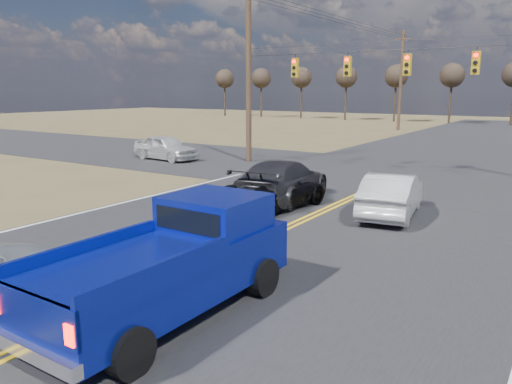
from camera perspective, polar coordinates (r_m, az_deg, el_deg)
The scene contains 11 objects.
ground at distance 10.33m, azimuth -15.75°, elevation -12.54°, with size 160.00×160.00×0.00m, color brown.
road_main at distance 18.12m, azimuth 8.69°, elevation -1.76°, with size 14.00×120.00×0.02m, color #28282B.
road_cross at distance 25.49m, azimuth 16.22°, elevation 1.78°, with size 120.00×12.00×0.02m, color #28282B.
signal_gantry at distance 24.82m, azimuth 17.87°, elevation 13.18°, with size 19.60×4.83×10.00m.
utility_poles at distance 24.21m, azimuth 16.21°, elevation 13.72°, with size 19.60×58.32×10.00m.
treeline at distance 33.86m, azimuth 21.40°, elevation 13.47°, with size 87.00×117.80×7.40m.
pickup_truck at distance 9.48m, azimuth -9.39°, elevation -7.96°, with size 2.24×5.50×2.06m.
black_suv at distance 17.82m, azimuth 2.24°, elevation 0.16°, with size 2.04×4.42×1.23m, color black.
white_car_queue at distance 17.21m, azimuth 15.24°, elevation -0.27°, with size 1.54×4.42×1.46m, color #BDBDBD.
dgrey_car_queue at distance 18.89m, azimuth 3.03°, elevation 1.33°, with size 2.19×5.39×1.56m, color #2E2E33.
cross_car_west at distance 30.49m, azimuth -10.30°, elevation 5.02°, with size 4.39×1.77×1.50m, color silver.
Camera 1 is at (7.24, -6.08, 4.15)m, focal length 35.00 mm.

